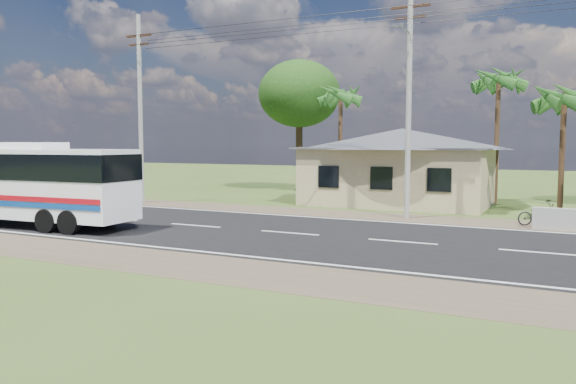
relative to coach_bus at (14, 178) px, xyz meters
name	(u,v)px	position (x,y,z in m)	size (l,w,h in m)	color
ground	(290,233)	(11.59, 3.24, -2.05)	(120.00, 120.00, 0.00)	#344B1A
road	(290,233)	(11.59, 3.24, -2.04)	(120.00, 16.00, 0.03)	black
house	(402,158)	(12.59, 16.24, 0.60)	(12.40, 10.00, 5.00)	tan
utility_poles	(402,95)	(14.26, 9.73, 3.72)	(32.80, 2.22, 11.00)	#9E9E99
palm_near	(564,98)	(21.09, 14.24, 3.66)	(2.80, 2.80, 6.70)	#47301E
palm_mid	(499,81)	(17.59, 18.74, 5.11)	(2.80, 2.80, 8.20)	#47301E
palm_far	(341,96)	(7.59, 19.24, 4.63)	(2.80, 2.80, 7.70)	#47301E
tree_behind_house	(299,94)	(3.59, 21.24, 5.07)	(6.00, 6.00, 9.61)	#47301E
coach_bus	(14,178)	(0.00, 0.00, 0.00)	(11.67, 3.22, 3.58)	white
motorcycle	(539,215)	(20.32, 9.83, -1.57)	(0.63, 1.81, 0.95)	black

